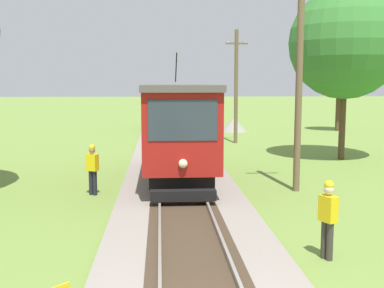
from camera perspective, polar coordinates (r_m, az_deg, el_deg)
name	(u,v)px	position (r m, az deg, el deg)	size (l,w,h in m)	color
red_tram	(178,127)	(18.34, -1.70, 2.05)	(2.60, 8.54, 4.79)	maroon
freight_car	(168,111)	(39.86, -2.90, 3.99)	(2.40, 5.20, 2.31)	slate
utility_pole_near_tram	(299,71)	(17.27, 12.77, 8.49)	(1.40, 0.28, 8.38)	brown
utility_pole_mid	(236,86)	(30.81, 5.32, 7.01)	(1.40, 0.32, 7.24)	brown
gravel_pile	(234,125)	(38.40, 5.01, 2.34)	(2.24, 2.24, 1.10)	gray
track_worker	(328,216)	(10.95, 16.01, -8.31)	(0.38, 0.45, 1.78)	#38332D
second_worker	(93,167)	(16.83, -11.86, -2.74)	(0.45, 0.39, 1.78)	black
tree_left_far	(339,78)	(40.34, 17.23, 7.62)	(3.37, 3.37, 6.01)	#4C3823
tree_right_far	(346,43)	(25.24, 17.96, 11.47)	(5.58, 5.58, 8.65)	#4C3823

